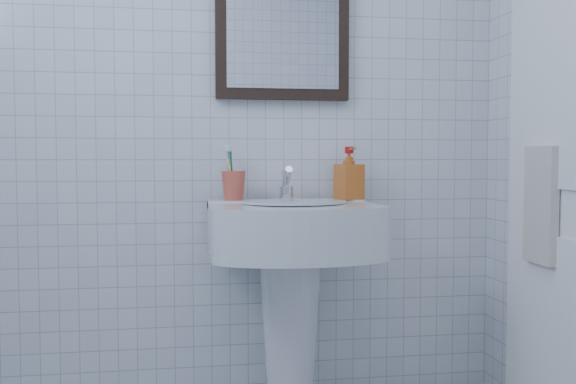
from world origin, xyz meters
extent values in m
cube|color=white|center=(0.00, 1.20, 1.25)|extent=(2.20, 0.02, 2.50)
cone|color=white|center=(0.27, 1.01, 0.36)|extent=(0.22, 0.22, 0.71)
cube|color=white|center=(0.27, 0.96, 0.78)|extent=(0.57, 0.41, 0.17)
cube|color=white|center=(0.27, 1.12, 0.85)|extent=(0.57, 0.10, 0.03)
cylinder|color=silver|center=(0.27, 0.93, 0.87)|extent=(0.36, 0.36, 0.01)
cylinder|color=silver|center=(0.27, 1.09, 0.89)|extent=(0.05, 0.05, 0.05)
cylinder|color=silver|center=(0.27, 1.08, 0.95)|extent=(0.03, 0.10, 0.08)
cylinder|color=silver|center=(0.27, 1.11, 0.93)|extent=(0.03, 0.05, 0.09)
imported|color=#BE4A12|center=(0.51, 1.11, 0.97)|extent=(0.11, 0.11, 0.19)
cube|color=black|center=(0.27, 1.18, 1.55)|extent=(0.50, 0.04, 0.62)
cube|color=silver|center=(0.27, 1.16, 1.55)|extent=(0.42, 0.00, 0.54)
torus|color=silver|center=(1.06, 0.71, 1.05)|extent=(0.01, 0.18, 0.18)
cube|color=beige|center=(1.04, 0.71, 0.87)|extent=(0.03, 0.16, 0.38)
camera|label=1|loc=(-0.10, -1.20, 1.02)|focal=40.00mm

